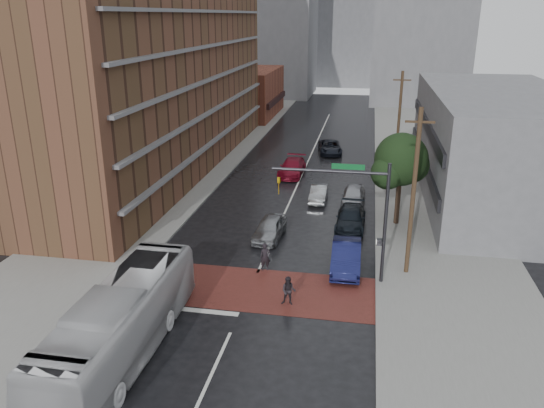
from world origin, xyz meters
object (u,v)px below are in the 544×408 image
at_px(car_travel_c, 292,167).
at_px(pedestrian_b, 289,291).
at_px(car_travel_b, 319,194).
at_px(car_travel_a, 270,228).
at_px(suv_travel, 330,147).
at_px(transit_bus, 121,323).
at_px(pedestrian_a, 265,257).
at_px(car_parked_far, 353,195).
at_px(car_parked_near, 346,257).
at_px(car_parked_mid, 351,218).

bearing_deg(car_travel_c, pedestrian_b, -80.37).
bearing_deg(car_travel_b, car_travel_a, -106.89).
distance_m(car_travel_b, suv_travel, 16.29).
bearing_deg(pedestrian_b, transit_bus, -137.87).
height_order(pedestrian_a, car_travel_b, pedestrian_a).
bearing_deg(pedestrian_a, car_parked_far, 53.10).
xyz_separation_m(pedestrian_b, car_travel_c, (-3.33, 24.21, -0.03)).
height_order(pedestrian_b, car_travel_c, pedestrian_b).
relative_size(pedestrian_a, car_travel_c, 0.32).
bearing_deg(car_parked_near, pedestrian_b, -121.45).
height_order(car_travel_a, car_travel_c, car_travel_c).
xyz_separation_m(pedestrian_b, car_travel_a, (-2.65, 8.65, -0.06)).
relative_size(car_travel_c, suv_travel, 1.04).
bearing_deg(car_parked_mid, car_parked_near, -88.56).
bearing_deg(car_travel_a, car_travel_c, 96.71).
bearing_deg(car_parked_mid, car_travel_c, 117.40).
height_order(car_travel_c, car_parked_mid, car_travel_c).
xyz_separation_m(car_parked_mid, car_parked_far, (0.00, 5.20, 0.02)).
relative_size(car_travel_b, car_parked_near, 0.78).
height_order(transit_bus, car_parked_far, transit_bus).
xyz_separation_m(pedestrian_a, pedestrian_b, (2.01, -3.80, -0.05)).
relative_size(car_travel_a, car_travel_b, 1.14).
height_order(pedestrian_a, car_travel_c, pedestrian_a).
xyz_separation_m(suv_travel, car_parked_near, (3.19, -28.62, 0.10)).
height_order(car_travel_b, car_parked_far, car_parked_far).
height_order(transit_bus, car_travel_a, transit_bus).
bearing_deg(transit_bus, car_travel_c, 83.69).
xyz_separation_m(pedestrian_a, car_parked_far, (4.82, 13.00, -0.10)).
height_order(pedestrian_a, car_parked_near, pedestrian_a).
relative_size(suv_travel, car_parked_mid, 1.02).
xyz_separation_m(car_travel_c, car_parked_far, (6.14, -7.40, -0.02)).
bearing_deg(transit_bus, suv_travel, 80.96).
bearing_deg(suv_travel, car_travel_a, -104.59).
bearing_deg(pedestrian_b, pedestrian_a, 119.14).
height_order(car_travel_a, car_parked_near, car_parked_near).
relative_size(pedestrian_a, car_parked_far, 0.39).
height_order(pedestrian_b, suv_travel, pedestrian_b).
bearing_deg(suv_travel, pedestrian_a, -102.50).
height_order(transit_bus, car_travel_c, transit_bus).
distance_m(car_travel_c, suv_travel, 9.67).
xyz_separation_m(car_travel_a, car_parked_near, (5.46, -3.85, 0.07)).
distance_m(pedestrian_a, pedestrian_b, 4.30).
bearing_deg(car_parked_near, car_travel_b, 101.98).
bearing_deg(car_parked_mid, suv_travel, 99.75).
xyz_separation_m(car_travel_c, car_parked_near, (6.14, -19.40, 0.04)).
height_order(transit_bus, car_parked_near, transit_bus).
xyz_separation_m(pedestrian_b, car_parked_far, (2.81, 16.80, -0.05)).
height_order(pedestrian_a, car_parked_far, pedestrian_a).
bearing_deg(car_parked_mid, pedestrian_a, -120.25).
bearing_deg(suv_travel, pedestrian_b, -98.71).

